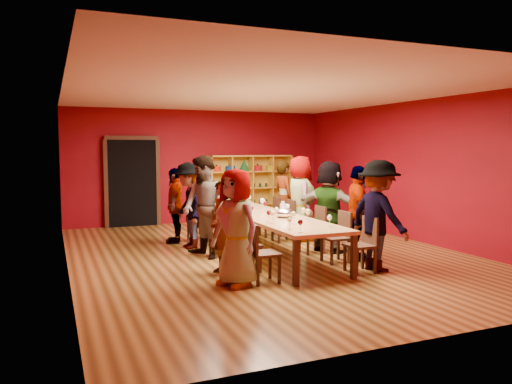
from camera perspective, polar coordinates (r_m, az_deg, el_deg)
room_shell at (r=9.26m, az=1.24°, el=2.01°), size 7.10×9.10×3.04m
tasting_table at (r=9.34m, az=1.23°, el=-2.91°), size 1.10×4.50×0.75m
doorway at (r=13.07m, az=-13.97°, el=1.08°), size 1.40×0.17×2.30m
shelving_unit at (r=13.80m, az=-0.65°, el=0.85°), size 2.40×0.40×1.80m
chair_person_left_0 at (r=7.39m, az=0.36°, el=-6.61°), size 0.42×0.42×0.89m
person_left_0 at (r=7.19m, az=-2.30°, el=-4.07°), size 0.75×0.94×1.70m
chair_person_left_1 at (r=8.04m, az=-1.63°, el=-5.66°), size 0.42×0.42×0.89m
person_left_1 at (r=7.89m, az=-3.88°, el=-4.02°), size 0.51×0.62×1.50m
chair_person_left_2 at (r=9.20m, az=-4.40°, el=-4.32°), size 0.42×0.42×0.89m
person_left_2 at (r=9.06m, az=-5.94°, el=-1.68°), size 0.74×1.01×1.87m
chair_person_left_3 at (r=10.11m, az=-6.10°, el=-3.49°), size 0.42×0.42×0.89m
person_left_3 at (r=9.99m, az=-7.67°, el=-1.52°), size 0.48×1.11×1.71m
chair_person_left_4 at (r=10.73m, az=-7.08°, el=-3.01°), size 0.42×0.42×0.89m
person_left_4 at (r=10.59m, az=-9.21°, el=-1.53°), size 0.72×1.01×1.58m
chair_person_right_0 at (r=8.22m, az=12.27°, el=-5.53°), size 0.42×0.42×0.89m
person_right_0 at (r=8.31m, az=13.83°, el=-2.63°), size 0.65×1.22×1.80m
chair_person_right_1 at (r=8.84m, az=9.50°, el=-4.75°), size 0.42×0.42×0.89m
person_right_1 at (r=8.99m, az=11.55°, el=-2.39°), size 0.80×1.08×1.68m
chair_person_right_2 at (r=9.56m, az=6.82°, el=-3.99°), size 0.42×0.42×0.89m
person_right_2 at (r=9.66m, az=8.40°, el=-1.62°), size 1.05×1.69×1.76m
chair_person_right_3 at (r=10.67m, az=3.49°, el=-3.02°), size 0.42×0.42×0.89m
person_right_3 at (r=10.77m, az=5.07°, el=-0.73°), size 0.64×0.96×1.82m
chair_person_right_4 at (r=11.29m, az=1.94°, el=-2.57°), size 0.42×0.42×0.89m
person_right_4 at (r=11.37m, az=3.20°, el=-0.71°), size 0.50×0.65×1.71m
wine_glass_0 at (r=10.89m, az=-3.93°, el=-0.77°), size 0.08×0.08×0.19m
wine_glass_1 at (r=8.76m, az=5.45°, el=-2.16°), size 0.08×0.08×0.20m
wine_glass_2 at (r=11.09m, az=-1.04°, el=-0.69°), size 0.07×0.07×0.18m
wine_glass_3 at (r=9.50m, az=3.02°, el=-1.54°), size 0.08×0.08×0.21m
wine_glass_4 at (r=10.95m, az=-0.79°, el=-0.65°), size 0.09×0.09×0.21m
wine_glass_5 at (r=9.33m, az=3.63°, el=-1.70°), size 0.08×0.08×0.20m
wine_glass_6 at (r=10.83m, az=-3.81°, el=-0.76°), size 0.08×0.08×0.20m
wine_glass_7 at (r=10.11m, az=-2.87°, el=-1.21°), size 0.08×0.08×0.19m
wine_glass_8 at (r=9.68m, az=1.08°, el=-1.39°), size 0.09×0.09×0.21m
wine_glass_9 at (r=9.19m, az=-0.49°, el=-1.89°), size 0.07×0.07×0.18m
wine_glass_10 at (r=8.39m, az=1.48°, el=-2.44°), size 0.08×0.08×0.20m
wine_glass_11 at (r=10.40m, az=-2.62°, el=-0.95°), size 0.09×0.09×0.21m
wine_glass_12 at (r=8.23m, az=1.90°, el=-2.53°), size 0.09×0.09×0.21m
wine_glass_13 at (r=7.98m, az=8.40°, el=-2.96°), size 0.07×0.07×0.18m
wine_glass_14 at (r=9.21m, az=-1.01°, el=-1.69°), size 0.09×0.09×0.22m
wine_glass_15 at (r=8.87m, az=2.36°, el=-2.08°), size 0.08×0.08×0.19m
wine_glass_16 at (r=8.19m, az=4.29°, el=-2.60°), size 0.08×0.08×0.21m
wine_glass_17 at (r=7.39m, az=5.08°, el=-3.52°), size 0.08×0.08×0.19m
wine_glass_18 at (r=10.18m, az=0.71°, el=-1.04°), size 0.09×0.09×0.22m
wine_glass_19 at (r=7.65m, az=3.87°, el=-3.29°), size 0.07×0.07×0.18m
wine_glass_20 at (r=10.25m, az=0.85°, el=-1.11°), size 0.08×0.08×0.20m
wine_glass_21 at (r=8.51m, az=5.97°, el=-2.31°), size 0.09×0.09×0.21m
wine_glass_22 at (r=9.93m, az=-2.17°, el=-1.36°), size 0.07×0.07×0.18m
spittoon_bowl at (r=8.95m, az=3.29°, el=-2.42°), size 0.33×0.33×0.18m
carafe_a at (r=9.33m, az=-0.68°, el=-1.94°), size 0.11×0.11×0.23m
carafe_b at (r=9.03m, az=3.10°, el=-2.04°), size 0.11×0.11×0.28m
wine_bottle at (r=10.71m, az=-1.81°, el=-0.97°), size 0.10×0.10×0.32m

